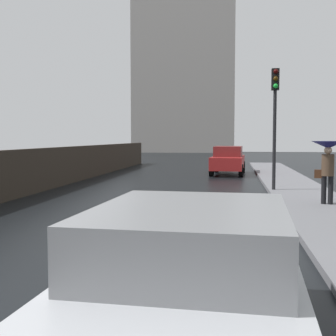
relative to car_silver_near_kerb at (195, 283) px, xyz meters
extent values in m
cube|color=#B2B5BA|center=(0.00, 0.06, -0.09)|extent=(1.90, 4.23, 0.66)
cube|color=gray|center=(-0.01, -0.25, 0.46)|extent=(1.58, 2.02, 0.45)
cylinder|color=black|center=(-0.70, 1.47, -0.43)|extent=(0.25, 0.68, 0.67)
cylinder|color=black|center=(0.85, 1.39, -0.43)|extent=(0.25, 0.68, 0.67)
cube|color=maroon|center=(0.09, 20.93, -0.11)|extent=(1.87, 4.40, 0.66)
cube|color=maroon|center=(0.09, 21.08, 0.49)|extent=(1.56, 2.36, 0.54)
cylinder|color=black|center=(-0.58, 22.39, -0.44)|extent=(0.26, 0.66, 0.64)
cylinder|color=black|center=(0.91, 22.31, -0.44)|extent=(0.26, 0.66, 0.64)
cylinder|color=black|center=(-0.74, 19.55, -0.44)|extent=(0.26, 0.66, 0.64)
cylinder|color=black|center=(0.75, 19.46, -0.44)|extent=(0.26, 0.66, 0.64)
cylinder|color=black|center=(2.85, 9.32, -0.23)|extent=(0.14, 0.14, 0.79)
cylinder|color=black|center=(3.02, 9.28, -0.23)|extent=(0.14, 0.14, 0.79)
cylinder|color=#4C3828|center=(2.94, 9.30, 0.47)|extent=(0.34, 0.34, 0.61)
sphere|color=tan|center=(2.94, 9.30, 0.88)|extent=(0.21, 0.21, 0.21)
cube|color=#3F2314|center=(2.70, 9.37, 0.22)|extent=(0.22, 0.15, 0.24)
cylinder|color=#4C4C51|center=(2.94, 9.30, 0.77)|extent=(0.02, 0.02, 0.72)
cone|color=navy|center=(2.94, 9.30, 1.03)|extent=(0.91, 0.91, 0.20)
cylinder|color=black|center=(1.78, 12.73, 1.14)|extent=(0.12, 0.12, 3.52)
cube|color=black|center=(1.78, 12.73, 3.27)|extent=(0.26, 0.26, 0.75)
sphere|color=#360503|center=(1.78, 12.56, 3.52)|extent=(0.17, 0.17, 0.17)
sphere|color=#392405|center=(1.78, 12.56, 3.27)|extent=(0.17, 0.17, 0.17)
sphere|color=green|center=(1.78, 12.56, 3.02)|extent=(0.17, 0.17, 0.17)
cube|color=#9E9993|center=(-6.33, 59.22, 14.49)|extent=(13.75, 8.24, 30.49)
camera|label=1|loc=(0.31, -3.79, 1.23)|focal=48.66mm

